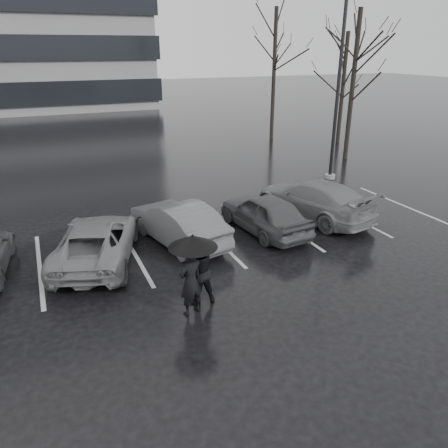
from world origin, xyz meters
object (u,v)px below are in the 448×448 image
car_west_b (96,241)px  car_main (264,213)px  lamp_post (338,89)px  tree_ne (343,89)px  car_east (313,199)px  pedestrian_right (198,271)px  tree_east (352,87)px  tree_north (274,76)px  pedestrian_left (190,282)px  car_west_a (178,223)px

car_west_b → car_main: bearing=-161.6°
car_main → car_west_b: bearing=-6.5°
lamp_post → tree_ne: size_ratio=1.33×
car_east → pedestrian_right: bearing=18.4°
tree_east → tree_north: 7.08m
car_east → pedestrian_right: size_ratio=2.76×
car_east → pedestrian_left: pedestrian_left is taller
pedestrian_left → tree_ne: bearing=-155.5°
car_west_a → tree_north: tree_north is taller
lamp_post → car_east: bearing=-133.1°
car_west_b → lamp_post: bearing=-140.5°
pedestrian_left → tree_north: tree_north is taller
car_west_b → car_east: bearing=-158.1°
pedestrian_left → pedestrian_right: pedestrian_right is taller
car_east → pedestrian_right: 7.28m
tree_ne → car_west_a: bearing=-143.1°
car_west_a → tree_north: 18.83m
lamp_post → tree_east: 4.57m
car_west_a → tree_east: bearing=-163.1°
pedestrian_right → lamp_post: size_ratio=0.19×
car_west_b → tree_east: tree_east is taller
car_main → pedestrian_right: size_ratio=2.23×
pedestrian_left → pedestrian_right: 0.52m
pedestrian_left → pedestrian_right: size_ratio=0.97×
car_west_b → lamp_post: lamp_post is taller
pedestrian_left → tree_ne: tree_ne is taller
lamp_post → tree_north: lamp_post is taller
pedestrian_left → lamp_post: lamp_post is taller
car_main → lamp_post: 8.51m
car_west_b → pedestrian_left: size_ratio=2.64×
pedestrian_left → tree_ne: (16.17, 15.52, 2.63)m
car_east → tree_north: bearing=-127.8°
car_main → pedestrian_left: (-4.10, -3.84, 0.19)m
car_east → pedestrian_left: bearing=19.5°
car_east → pedestrian_right: (-6.13, -3.93, 0.18)m
pedestrian_left → tree_north: size_ratio=0.21×
car_main → car_west_a: 3.09m
car_west_b → tree_north: size_ratio=0.54×
car_main → lamp_post: lamp_post is taller
car_west_a → pedestrian_left: pedestrian_left is taller
car_main → tree_east: (9.56, 7.68, 3.32)m
car_west_a → car_main: bearing=161.0°
car_main → car_east: car_east is taller
pedestrian_left → car_main: bearing=-156.2°
car_west_a → lamp_post: lamp_post is taller
car_main → car_west_a: size_ratio=0.94×
tree_ne → car_east: bearing=-130.9°
car_west_b → car_east: size_ratio=0.93×
car_west_b → pedestrian_left: bearing=131.7°
car_main → car_east: 2.41m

